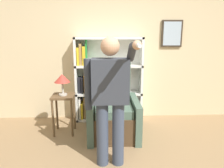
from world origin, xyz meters
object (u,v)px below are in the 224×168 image
(person_standing, at_px, (110,95))
(table_lamp, at_px, (62,79))
(bookcase, at_px, (103,81))
(side_table, at_px, (64,104))
(armchair, at_px, (113,113))

(person_standing, height_order, table_lamp, person_standing)
(bookcase, xyz_separation_m, person_standing, (0.09, -1.53, 0.17))
(person_standing, relative_size, side_table, 2.45)
(table_lamp, bearing_deg, side_table, -45.00)
(person_standing, xyz_separation_m, table_lamp, (-0.75, 0.96, -0.00))
(bookcase, distance_m, side_table, 0.91)
(person_standing, distance_m, table_lamp, 1.21)
(armchair, bearing_deg, table_lamp, 176.52)
(person_standing, distance_m, side_table, 1.29)
(armchair, height_order, side_table, armchair)
(bookcase, bearing_deg, side_table, -138.68)
(bookcase, distance_m, table_lamp, 0.89)
(person_standing, relative_size, table_lamp, 4.62)
(bookcase, bearing_deg, table_lamp, -138.68)
(person_standing, height_order, side_table, person_standing)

